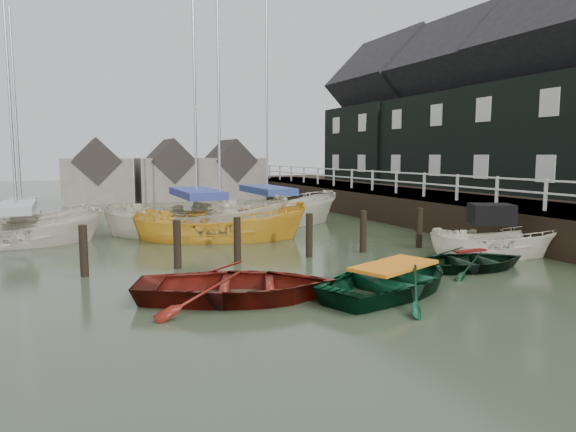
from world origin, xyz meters
name	(u,v)px	position (x,y,z in m)	size (l,w,h in m)	color
ground	(317,282)	(0.00, 0.00, 0.00)	(120.00, 120.00, 0.00)	#2D3824
pier	(397,205)	(9.48, 10.00, 0.71)	(3.04, 32.00, 2.70)	black
land_strip	(480,214)	(15.00, 10.00, 0.00)	(14.00, 38.00, 1.50)	black
quay_houses	(504,107)	(14.99, 8.66, 5.68)	(6.52, 28.14, 10.01)	black
mooring_pilings	(240,247)	(-1.11, 3.00, 0.50)	(13.72, 0.22, 1.80)	black
far_sheds	(167,174)	(0.83, 26.00, 1.86)	(14.00, 4.08, 4.39)	#665B51
rowboat_red	(237,299)	(-2.40, -0.76, 0.00)	(3.24, 4.53, 0.94)	#5D140D
rowboat_green	(393,292)	(1.20, -1.64, 0.00)	(3.11, 4.36, 0.90)	#08321C
rowboat_dkgreen	(469,269)	(4.66, -0.40, 0.00)	(2.52, 3.53, 0.73)	black
motorboat	(494,253)	(6.74, 0.76, 0.10)	(4.39, 3.27, 2.47)	silver
sailboat_a	(19,243)	(-7.54, 9.13, 0.07)	(5.94, 2.45, 11.09)	beige
sailboat_b	(198,233)	(-1.00, 9.01, 0.06)	(7.95, 5.11, 11.31)	beige
sailboat_c	(221,239)	(-0.45, 7.49, 0.01)	(7.14, 4.65, 10.55)	gold
sailboat_d	(267,224)	(2.63, 10.49, 0.06)	(7.19, 2.78, 11.82)	beige
sailboat_e	(23,231)	(-7.63, 12.36, 0.07)	(5.55, 2.65, 10.12)	beige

